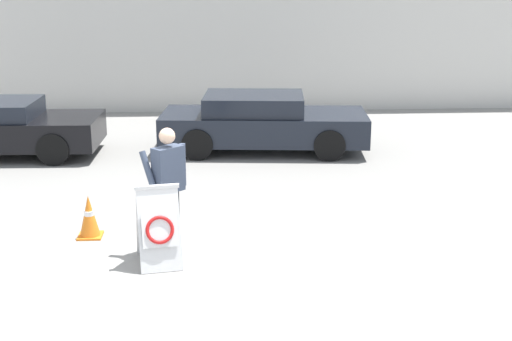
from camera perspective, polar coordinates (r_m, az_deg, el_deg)
The scene contains 7 objects.
ground_plane at distance 10.14m, azimuth -7.77°, elevation -7.14°, with size 90.00×90.00×0.00m, color gray.
perimeter_wall at distance 20.61m, azimuth -5.75°, elevation 9.37°, with size 36.00×0.30×3.79m.
building_block at distance 25.19m, azimuth -10.07°, elevation 11.54°, with size 9.90×6.40×4.41m.
barricade_sign at distance 9.86m, azimuth -7.81°, elevation -4.35°, with size 0.69×0.88×1.12m.
security_guard at distance 10.28m, azimuth -7.02°, elevation -0.88°, with size 0.66×0.50×1.79m.
traffic_cone_near at distance 11.10m, azimuth -13.20°, elevation -3.60°, with size 0.36×0.36×0.66m.
parked_car_rear_sedan at distance 15.98m, azimuth 0.47°, elevation 3.89°, with size 4.69×2.26×1.28m.
Camera 1 is at (0.80, -9.33, 3.90)m, focal length 50.00 mm.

